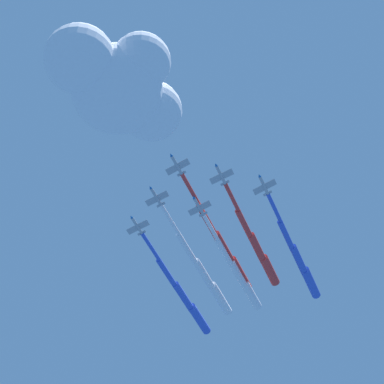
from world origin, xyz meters
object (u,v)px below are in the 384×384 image
jet_lead (225,250)px  jet_port_mid (239,275)px  jet_starboard_inner (205,276)px  jet_port_outer (185,298)px  jet_port_inner (258,249)px  jet_starboard_mid (300,261)px

jet_lead → jet_port_mid: bearing=17.6°
jet_starboard_inner → jet_port_outer: size_ratio=1.02×
jet_starboard_inner → jet_port_mid: (7.74, -10.45, -0.41)m
jet_lead → jet_port_outer: bearing=71.0°
jet_port_inner → jet_port_outer: 39.10m
jet_lead → jet_port_outer: jet_lead is taller
jet_port_inner → jet_port_mid: (5.94, 13.94, -1.24)m
jet_port_outer → jet_lead: bearing=-109.0°
jet_lead → jet_starboard_inner: jet_lead is taller
jet_starboard_inner → jet_port_mid: 13.01m
jet_starboard_inner → jet_starboard_mid: (17.10, -32.66, 0.20)m
jet_lead → jet_starboard_mid: (22.79, -17.95, -0.68)m
jet_lead → jet_port_outer: (10.11, 29.31, -1.40)m
jet_starboard_inner → jet_starboard_mid: jet_starboard_mid is taller
jet_port_inner → jet_port_mid: bearing=66.9°
jet_starboard_mid → jet_port_outer: jet_starboard_mid is taller
jet_port_outer → jet_starboard_mid: bearing=-75.0°
jet_starboard_inner → jet_port_outer: (4.42, 14.60, -0.52)m
jet_lead → jet_starboard_inner: bearing=68.9°
jet_starboard_mid → jet_starboard_inner: bearing=117.6°
jet_lead → jet_port_mid: size_ratio=1.12×
jet_lead → jet_port_outer: 31.04m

